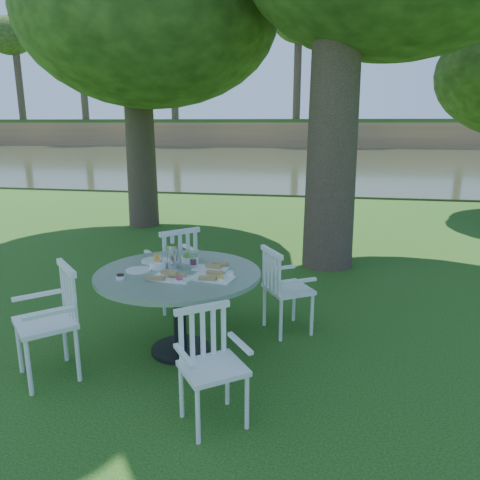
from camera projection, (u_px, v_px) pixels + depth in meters
name	position (u px, v px, depth m)	size (l,w,h in m)	color
ground	(237.00, 317.00, 5.29)	(140.00, 140.00, 0.00)	#143C0C
table	(179.00, 286.00, 4.34)	(1.52, 1.52, 0.80)	black
chair_ne	(281.00, 284.00, 4.79)	(0.60, 0.61, 0.90)	white
chair_nw	(176.00, 262.00, 5.39)	(0.67, 0.67, 0.97)	white
chair_sw	(56.00, 313.00, 3.96)	(0.67, 0.67, 0.97)	white
chair_se	(208.00, 355.00, 3.38)	(0.58, 0.58, 0.85)	white
tableware	(178.00, 264.00, 4.38)	(1.05, 0.75, 0.23)	white
river	(311.00, 161.00, 27.22)	(100.00, 28.00, 0.12)	#2B321D
far_bank	(325.00, 66.00, 42.70)	(100.00, 18.00, 15.20)	olive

